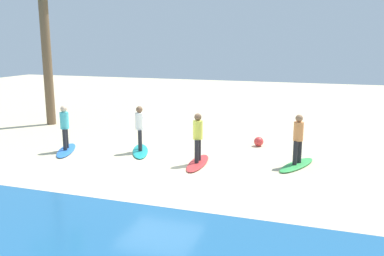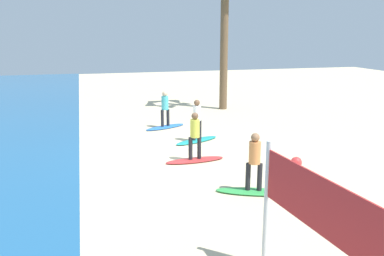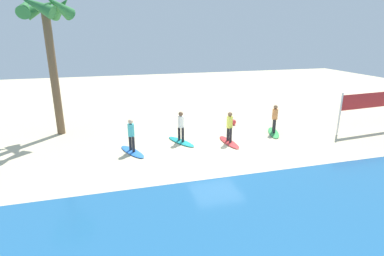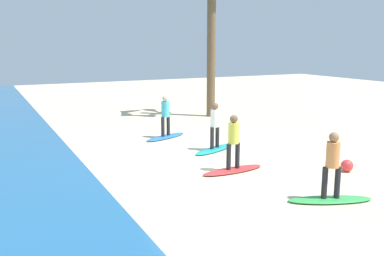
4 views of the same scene
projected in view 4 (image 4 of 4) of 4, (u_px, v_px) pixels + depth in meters
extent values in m
plane|color=beige|center=(192.00, 167.00, 13.46)|extent=(60.00, 60.00, 0.00)
ellipsoid|color=green|center=(330.00, 200.00, 10.52)|extent=(1.30, 2.16, 0.09)
cylinder|color=#232328|center=(325.00, 183.00, 10.42)|extent=(0.14, 0.14, 0.78)
cylinder|color=#232328|center=(337.00, 182.00, 10.44)|extent=(0.14, 0.14, 0.78)
cylinder|color=#E58C4C|center=(333.00, 155.00, 10.29)|extent=(0.32, 0.32, 0.62)
sphere|color=#9E704C|center=(334.00, 137.00, 10.21)|extent=(0.24, 0.24, 0.24)
ellipsoid|color=red|center=(233.00, 170.00, 12.94)|extent=(0.70, 2.13, 0.09)
cylinder|color=#232328|center=(229.00, 157.00, 12.78)|extent=(0.14, 0.14, 0.78)
cylinder|color=#232328|center=(237.00, 155.00, 12.94)|extent=(0.14, 0.14, 0.78)
cylinder|color=#E0E04C|center=(234.00, 133.00, 12.72)|extent=(0.32, 0.32, 0.62)
sphere|color=brown|center=(234.00, 119.00, 12.64)|extent=(0.24, 0.24, 0.24)
ellipsoid|color=teal|center=(215.00, 149.00, 15.47)|extent=(1.38, 2.14, 0.09)
cylinder|color=#232328|center=(212.00, 138.00, 15.26)|extent=(0.14, 0.14, 0.78)
cylinder|color=#232328|center=(217.00, 137.00, 15.50)|extent=(0.14, 0.14, 0.78)
cylinder|color=white|center=(215.00, 118.00, 15.25)|extent=(0.32, 0.32, 0.62)
sphere|color=brown|center=(215.00, 106.00, 15.16)|extent=(0.24, 0.24, 0.24)
ellipsoid|color=blue|center=(166.00, 137.00, 17.50)|extent=(1.36, 2.15, 0.09)
cylinder|color=#232328|center=(163.00, 127.00, 17.29)|extent=(0.14, 0.14, 0.78)
cylinder|color=#232328|center=(168.00, 126.00, 17.53)|extent=(0.14, 0.14, 0.78)
cylinder|color=#4CC6D1|center=(165.00, 109.00, 17.27)|extent=(0.32, 0.32, 0.62)
sphere|color=beige|center=(165.00, 99.00, 17.19)|extent=(0.24, 0.24, 0.24)
cylinder|color=brown|center=(211.00, 51.00, 21.99)|extent=(0.44, 0.44, 6.80)
sphere|color=#E53838|center=(347.00, 166.00, 12.90)|extent=(0.37, 0.37, 0.37)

